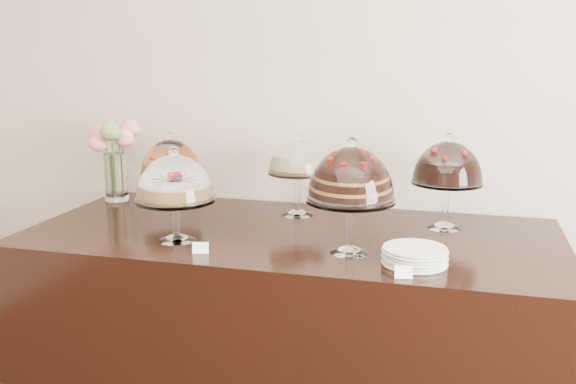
% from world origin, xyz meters
% --- Properties ---
extents(wall_back, '(5.00, 0.04, 3.00)m').
position_xyz_m(wall_back, '(0.00, 3.00, 1.50)').
color(wall_back, '#BDAF98').
rests_on(wall_back, ground).
extents(display_counter, '(2.20, 1.00, 0.90)m').
position_xyz_m(display_counter, '(-0.35, 2.45, 0.45)').
color(display_counter, black).
rests_on(display_counter, ground).
extents(cake_stand_sugar_sponge, '(0.31, 0.31, 0.38)m').
position_xyz_m(cake_stand_sugar_sponge, '(-0.76, 2.21, 1.14)').
color(cake_stand_sugar_sponge, white).
rests_on(cake_stand_sugar_sponge, display_counter).
extents(cake_stand_choco_layer, '(0.33, 0.33, 0.44)m').
position_xyz_m(cake_stand_choco_layer, '(-0.06, 2.23, 1.18)').
color(cake_stand_choco_layer, white).
rests_on(cake_stand_choco_layer, display_counter).
extents(cake_stand_cheesecake, '(0.27, 0.27, 0.38)m').
position_xyz_m(cake_stand_cheesecake, '(-0.39, 2.72, 1.15)').
color(cake_stand_cheesecake, white).
rests_on(cake_stand_cheesecake, display_counter).
extents(cake_stand_dark_choco, '(0.30, 0.30, 0.41)m').
position_xyz_m(cake_stand_dark_choco, '(0.27, 2.67, 1.17)').
color(cake_stand_dark_choco, white).
rests_on(cake_stand_dark_choco, display_counter).
extents(cake_stand_fruit_tart, '(0.29, 0.29, 0.36)m').
position_xyz_m(cake_stand_fruit_tart, '(-1.02, 2.73, 1.13)').
color(cake_stand_fruit_tart, white).
rests_on(cake_stand_fruit_tart, display_counter).
extents(flower_vase, '(0.25, 0.26, 0.41)m').
position_xyz_m(flower_vase, '(-1.35, 2.77, 1.16)').
color(flower_vase, white).
rests_on(flower_vase, display_counter).
extents(plate_stack, '(0.23, 0.23, 0.06)m').
position_xyz_m(plate_stack, '(0.18, 2.16, 0.93)').
color(plate_stack, white).
rests_on(plate_stack, display_counter).
extents(price_card_left, '(0.06, 0.03, 0.04)m').
position_xyz_m(price_card_left, '(-0.60, 2.07, 0.92)').
color(price_card_left, white).
rests_on(price_card_left, display_counter).
extents(price_card_right, '(0.06, 0.03, 0.04)m').
position_xyz_m(price_card_right, '(0.16, 2.01, 0.92)').
color(price_card_right, white).
rests_on(price_card_right, display_counter).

